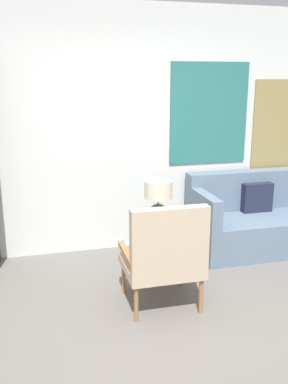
# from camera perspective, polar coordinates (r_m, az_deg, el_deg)

# --- Properties ---
(ground_plane) EXTENTS (14.00, 14.00, 0.00)m
(ground_plane) POSITION_cam_1_polar(r_m,az_deg,el_deg) (3.37, 4.20, -19.82)
(ground_plane) COLOR #66605B
(wall_back) EXTENTS (6.40, 0.08, 2.70)m
(wall_back) POSITION_cam_1_polar(r_m,az_deg,el_deg) (4.78, -2.78, 8.11)
(wall_back) COLOR silver
(wall_back) RESTS_ON ground_plane
(armchair) EXTENTS (0.65, 0.59, 0.94)m
(armchair) POSITION_cam_1_polar(r_m,az_deg,el_deg) (3.58, 2.85, -8.20)
(armchair) COLOR olive
(armchair) RESTS_ON ground_plane
(couch) EXTENTS (1.60, 0.80, 0.86)m
(couch) POSITION_cam_1_polar(r_m,az_deg,el_deg) (5.16, 15.11, -3.61)
(couch) COLOR slate
(couch) RESTS_ON ground_plane
(side_table) EXTENTS (0.53, 0.53, 0.56)m
(side_table) POSITION_cam_1_polar(r_m,az_deg,el_deg) (4.11, 2.84, -5.35)
(side_table) COLOR #99704C
(side_table) RESTS_ON ground_plane
(table_lamp) EXTENTS (0.26, 0.26, 0.44)m
(table_lamp) POSITION_cam_1_polar(r_m,az_deg,el_deg) (4.02, 1.91, -1.06)
(table_lamp) COLOR slate
(table_lamp) RESTS_ON side_table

